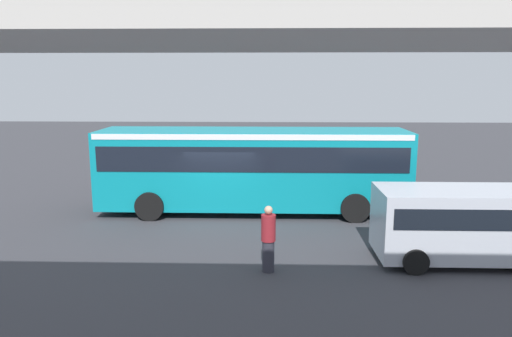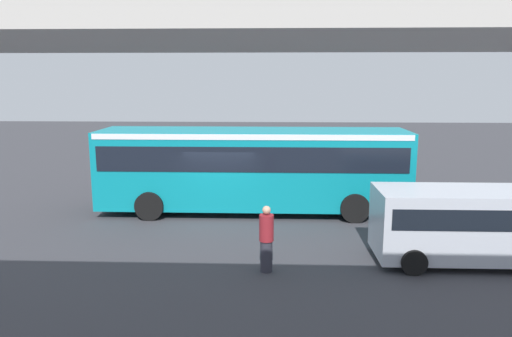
{
  "view_description": "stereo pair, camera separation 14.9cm",
  "coord_description": "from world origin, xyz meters",
  "px_view_note": "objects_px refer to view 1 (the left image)",
  "views": [
    {
      "loc": [
        -1.8,
        16.94,
        5.01
      ],
      "look_at": [
        -1.26,
        -1.29,
        1.6
      ],
      "focal_mm": 33.52,
      "sensor_mm": 36.0,
      "label": 1
    },
    {
      "loc": [
        -1.95,
        16.93,
        5.01
      ],
      "look_at": [
        -1.26,
        -1.29,
        1.6
      ],
      "focal_mm": 33.52,
      "sensor_mm": 36.0,
      "label": 2
    }
  ],
  "objects_px": {
    "parked_van": "(465,220)",
    "traffic_sign": "(387,149)",
    "city_bus": "(253,163)",
    "pedestrian": "(268,239)"
  },
  "relations": [
    {
      "from": "pedestrian",
      "to": "traffic_sign",
      "type": "distance_m",
      "value": 11.07
    },
    {
      "from": "parked_van",
      "to": "traffic_sign",
      "type": "bearing_deg",
      "value": -89.39
    },
    {
      "from": "city_bus",
      "to": "pedestrian",
      "type": "height_order",
      "value": "city_bus"
    },
    {
      "from": "city_bus",
      "to": "traffic_sign",
      "type": "height_order",
      "value": "city_bus"
    },
    {
      "from": "city_bus",
      "to": "pedestrian",
      "type": "distance_m",
      "value": 5.94
    },
    {
      "from": "city_bus",
      "to": "parked_van",
      "type": "height_order",
      "value": "city_bus"
    },
    {
      "from": "pedestrian",
      "to": "city_bus",
      "type": "bearing_deg",
      "value": -83.93
    },
    {
      "from": "traffic_sign",
      "to": "pedestrian",
      "type": "bearing_deg",
      "value": 61.11
    },
    {
      "from": "parked_van",
      "to": "city_bus",
      "type": "bearing_deg",
      "value": -39.19
    },
    {
      "from": "parked_van",
      "to": "traffic_sign",
      "type": "height_order",
      "value": "traffic_sign"
    }
  ]
}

